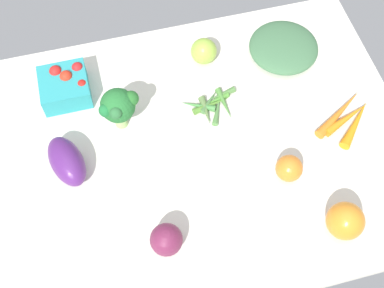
# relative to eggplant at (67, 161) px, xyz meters

# --- Properties ---
(tablecloth) EXTENTS (1.04, 0.76, 0.02)m
(tablecloth) POSITION_rel_eggplant_xyz_m (0.29, -0.02, -0.05)
(tablecloth) COLOR silver
(tablecloth) RESTS_ON ground
(eggplant) EXTENTS (0.11, 0.15, 0.07)m
(eggplant) POSITION_rel_eggplant_xyz_m (0.00, 0.00, 0.00)
(eggplant) COLOR #562471
(eggplant) RESTS_ON tablecloth
(red_onion_near_basket) EXTENTS (0.07, 0.07, 0.07)m
(red_onion_near_basket) POSITION_rel_eggplant_xyz_m (0.18, -0.23, -0.00)
(red_onion_near_basket) COLOR #6D2445
(red_onion_near_basket) RESTS_ON tablecloth
(heirloom_tomato_green) EXTENTS (0.07, 0.07, 0.07)m
(heirloom_tomato_green) POSITION_rel_eggplant_xyz_m (0.38, 0.23, -0.00)
(heirloom_tomato_green) COLOR #97BF43
(heirloom_tomato_green) RESTS_ON tablecloth
(heirloom_tomato_orange) EXTENTS (0.06, 0.06, 0.06)m
(heirloom_tomato_orange) POSITION_rel_eggplant_xyz_m (0.48, -0.14, -0.01)
(heirloom_tomato_orange) COLOR orange
(heirloom_tomato_orange) RESTS_ON tablecloth
(leafy_greens_clump) EXTENTS (0.25, 0.25, 0.04)m
(leafy_greens_clump) POSITION_rel_eggplant_xyz_m (0.59, 0.20, -0.01)
(leafy_greens_clump) COLOR #416E48
(leafy_greens_clump) RESTS_ON tablecloth
(broccoli_head) EXTENTS (0.10, 0.09, 0.12)m
(broccoli_head) POSITION_rel_eggplant_xyz_m (0.14, 0.09, 0.04)
(broccoli_head) COLOR #A1C974
(broccoli_head) RESTS_ON tablecloth
(berry_basket) EXTENTS (0.12, 0.12, 0.07)m
(berry_basket) POSITION_rel_eggplant_xyz_m (0.02, 0.21, -0.00)
(berry_basket) COLOR teal
(berry_basket) RESTS_ON tablecloth
(okra_pile) EXTENTS (0.15, 0.10, 0.02)m
(okra_pile) POSITION_rel_eggplant_xyz_m (0.36, 0.08, -0.03)
(okra_pile) COLOR #45853F
(okra_pile) RESTS_ON tablecloth
(bell_pepper_orange) EXTENTS (0.11, 0.11, 0.08)m
(bell_pepper_orange) POSITION_rel_eggplant_xyz_m (0.55, -0.29, 0.01)
(bell_pepper_orange) COLOR orange
(bell_pepper_orange) RESTS_ON tablecloth
(carrot_bunch) EXTENTS (0.16, 0.16, 0.03)m
(carrot_bunch) POSITION_rel_eggplant_xyz_m (0.67, -0.04, -0.02)
(carrot_bunch) COLOR orange
(carrot_bunch) RESTS_ON tablecloth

